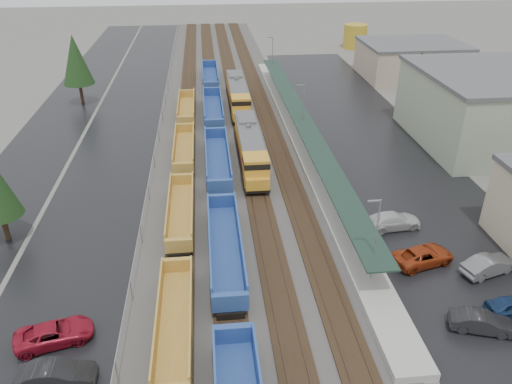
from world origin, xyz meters
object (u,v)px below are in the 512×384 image
at_px(storage_tank, 355,36).
at_px(parked_car_east_b, 423,256).
at_px(parked_car_east_c, 393,221).
at_px(parked_car_east_e, 489,265).
at_px(parked_car_east_a, 482,322).
at_px(locomotive_lead, 250,148).
at_px(parked_car_west_c, 54,334).
at_px(well_string_yellow, 178,258).
at_px(well_string_blue, 221,197).
at_px(locomotive_trail, 238,95).
at_px(parked_car_west_b, 56,375).

xyz_separation_m(storage_tank, parked_car_east_b, (-17.50, -83.08, -1.91)).
relative_size(parked_car_east_c, parked_car_east_e, 1.12).
height_order(parked_car_east_a, parked_car_east_c, parked_car_east_c).
bearing_deg(locomotive_lead, parked_car_west_c, -120.79).
bearing_deg(well_string_yellow, parked_car_east_c, 12.31).
xyz_separation_m(parked_car_west_c, parked_car_east_c, (28.69, 11.96, 0.06)).
bearing_deg(parked_car_east_a, well_string_blue, 59.55).
relative_size(well_string_yellow, well_string_blue, 0.85).
bearing_deg(locomotive_trail, parked_car_east_b, -73.00).
bearing_deg(parked_car_east_e, parked_car_west_c, 79.86).
height_order(locomotive_trail, well_string_yellow, locomotive_trail).
height_order(well_string_blue, parked_car_west_b, well_string_blue).
xyz_separation_m(locomotive_lead, parked_car_east_c, (12.29, -15.57, -1.43)).
relative_size(well_string_yellow, parked_car_east_b, 16.58).
height_order(well_string_blue, parked_car_west_c, well_string_blue).
xyz_separation_m(locomotive_trail, parked_car_west_c, (-16.41, -48.53, -1.49)).
distance_m(locomotive_lead, well_string_blue, 10.65).
height_order(parked_car_west_b, parked_car_east_e, parked_car_west_b).
xyz_separation_m(parked_car_east_a, parked_car_east_c, (-1.62, 14.04, 0.06)).
relative_size(locomotive_trail, parked_car_west_c, 3.43).
distance_m(parked_car_west_c, parked_car_east_a, 30.38).
height_order(locomotive_trail, parked_car_west_c, locomotive_trail).
bearing_deg(well_string_blue, parked_car_west_b, -117.76).
relative_size(well_string_yellow, parked_car_east_e, 18.55).
bearing_deg(well_string_yellow, parked_car_east_e, -7.23).
relative_size(locomotive_lead, storage_tank, 3.42).
xyz_separation_m(locomotive_lead, parked_car_west_c, (-16.41, -27.53, -1.49)).
bearing_deg(well_string_yellow, parked_car_west_c, -138.12).
bearing_deg(well_string_blue, locomotive_trail, 82.60).
xyz_separation_m(well_string_blue, parked_car_west_c, (-12.41, -17.71, -0.48)).
distance_m(locomotive_trail, parked_car_east_e, 47.75).
distance_m(well_string_yellow, storage_tank, 90.33).
bearing_deg(locomotive_trail, well_string_yellow, -101.04).
xyz_separation_m(locomotive_trail, parked_car_east_e, (17.84, -44.27, -1.42)).
bearing_deg(well_string_yellow, well_string_blue, 68.54).
distance_m(locomotive_trail, well_string_blue, 31.09).
distance_m(parked_car_east_b, parked_car_east_e, 5.26).
bearing_deg(locomotive_trail, parked_car_west_c, -108.68).
xyz_separation_m(locomotive_trail, storage_tank, (30.45, 40.73, 0.44)).
bearing_deg(parked_car_east_a, locomotive_trail, 32.77).
distance_m(parked_car_east_a, parked_car_east_c, 14.13).
xyz_separation_m(well_string_blue, parked_car_east_e, (21.84, -13.45, -0.41)).
height_order(well_string_yellow, parked_car_west_b, well_string_yellow).
relative_size(well_string_blue, parked_car_east_b, 19.62).
bearing_deg(parked_car_west_c, locomotive_trail, -34.03).
xyz_separation_m(locomotive_lead, parked_car_west_b, (-15.35, -31.38, -1.42)).
relative_size(well_string_yellow, parked_car_west_c, 17.09).
height_order(storage_tank, parked_car_east_b, storage_tank).
xyz_separation_m(well_string_yellow, parked_car_west_b, (-7.35, -11.38, -0.29)).
height_order(parked_car_west_b, parked_car_east_b, parked_car_west_b).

